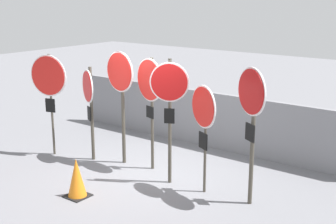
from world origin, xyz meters
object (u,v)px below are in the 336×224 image
(stop_sign_4, at_px, (169,96))
(stop_sign_0, at_px, (49,81))
(stop_sign_1, at_px, (89,96))
(traffic_cone_0, at_px, (77,178))
(stop_sign_3, at_px, (150,89))
(stop_sign_6, at_px, (252,108))
(stop_sign_5, at_px, (204,114))
(stop_sign_2, at_px, (121,83))

(stop_sign_4, bearing_deg, stop_sign_0, 157.65)
(stop_sign_1, height_order, traffic_cone_0, stop_sign_1)
(stop_sign_4, bearing_deg, stop_sign_3, 126.90)
(stop_sign_3, bearing_deg, traffic_cone_0, -78.82)
(traffic_cone_0, bearing_deg, stop_sign_4, 57.17)
(stop_sign_3, height_order, traffic_cone_0, stop_sign_3)
(stop_sign_0, distance_m, stop_sign_1, 1.06)
(stop_sign_1, relative_size, stop_sign_3, 0.88)
(stop_sign_0, xyz_separation_m, stop_sign_4, (3.23, 0.29, 0.02))
(stop_sign_0, bearing_deg, stop_sign_6, -10.08)
(stop_sign_4, bearing_deg, stop_sign_5, -25.71)
(stop_sign_5, relative_size, traffic_cone_0, 2.79)
(stop_sign_4, distance_m, stop_sign_6, 1.71)
(stop_sign_0, relative_size, stop_sign_3, 0.98)
(stop_sign_2, relative_size, stop_sign_5, 1.20)
(stop_sign_1, height_order, stop_sign_6, stop_sign_6)
(traffic_cone_0, bearing_deg, stop_sign_1, 128.65)
(stop_sign_2, relative_size, traffic_cone_0, 3.35)
(stop_sign_1, bearing_deg, stop_sign_2, 47.90)
(stop_sign_2, relative_size, stop_sign_3, 1.04)
(stop_sign_0, xyz_separation_m, stop_sign_6, (4.93, 0.39, 0.02))
(stop_sign_0, distance_m, stop_sign_5, 4.01)
(stop_sign_5, xyz_separation_m, traffic_cone_0, (-1.77, -1.58, -1.18))
(stop_sign_2, bearing_deg, stop_sign_5, 3.06)
(stop_sign_0, height_order, stop_sign_4, stop_sign_4)
(stop_sign_3, xyz_separation_m, stop_sign_4, (0.80, -0.38, 0.01))
(stop_sign_6, bearing_deg, stop_sign_0, -144.74)
(stop_sign_0, distance_m, stop_sign_3, 2.52)
(stop_sign_3, relative_size, traffic_cone_0, 3.24)
(stop_sign_4, xyz_separation_m, traffic_cone_0, (-1.00, -1.55, -1.42))
(stop_sign_1, xyz_separation_m, stop_sign_6, (3.96, 0.07, 0.30))
(stop_sign_0, height_order, stop_sign_6, stop_sign_6)
(stop_sign_1, relative_size, stop_sign_5, 1.03)
(stop_sign_4, bearing_deg, stop_sign_1, 151.90)
(stop_sign_5, relative_size, stop_sign_6, 0.84)
(stop_sign_1, bearing_deg, stop_sign_6, 29.00)
(stop_sign_6, bearing_deg, stop_sign_4, -146.11)
(stop_sign_2, height_order, stop_sign_4, stop_sign_2)
(stop_sign_2, xyz_separation_m, stop_sign_5, (2.31, -0.26, -0.28))
(stop_sign_3, bearing_deg, stop_sign_1, -149.00)
(stop_sign_2, distance_m, stop_sign_4, 1.56)
(stop_sign_0, xyz_separation_m, stop_sign_1, (0.97, 0.32, -0.28))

